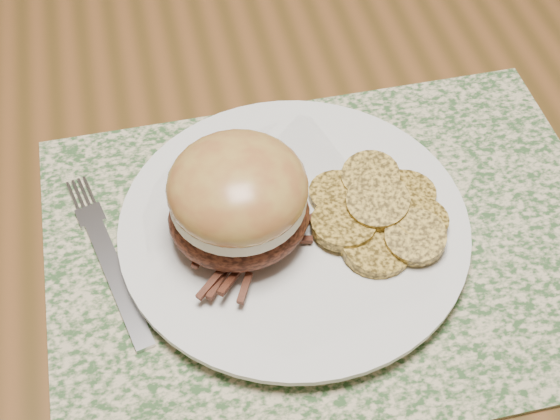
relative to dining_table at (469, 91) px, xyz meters
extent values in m
plane|color=#53351C|center=(0.00, 0.00, -0.67)|extent=(3.50, 3.50, 0.00)
cube|color=brown|center=(0.00, 0.00, 0.06)|extent=(1.50, 0.90, 0.04)
cube|color=#31532B|center=(-0.22, -0.23, 0.08)|extent=(0.45, 0.33, 0.00)
cylinder|color=silver|center=(-0.25, -0.21, 0.09)|extent=(0.26, 0.26, 0.02)
ellipsoid|color=black|center=(-0.29, -0.21, 0.12)|extent=(0.12, 0.12, 0.04)
cylinder|color=beige|center=(-0.29, -0.21, 0.14)|extent=(0.11, 0.11, 0.01)
ellipsoid|color=#A57936|center=(-0.29, -0.21, 0.15)|extent=(0.12, 0.12, 0.06)
cylinder|color=gold|center=(-0.21, -0.19, 0.10)|extent=(0.05, 0.05, 0.01)
cylinder|color=gold|center=(-0.18, -0.19, 0.11)|extent=(0.06, 0.06, 0.02)
cylinder|color=gold|center=(-0.16, -0.21, 0.10)|extent=(0.06, 0.06, 0.01)
cylinder|color=gold|center=(-0.21, -0.23, 0.11)|extent=(0.07, 0.07, 0.01)
cylinder|color=gold|center=(-0.18, -0.22, 0.11)|extent=(0.06, 0.06, 0.02)
cylinder|color=gold|center=(-0.15, -0.24, 0.11)|extent=(0.04, 0.04, 0.01)
cylinder|color=gold|center=(-0.19, -0.25, 0.10)|extent=(0.07, 0.07, 0.02)
cylinder|color=gold|center=(-0.16, -0.25, 0.11)|extent=(0.06, 0.06, 0.02)
cube|color=#B5B5BC|center=(-0.39, -0.23, 0.09)|extent=(0.04, 0.13, 0.00)
cube|color=#B5B5BC|center=(-0.40, -0.16, 0.09)|extent=(0.03, 0.02, 0.00)
camera|label=1|loc=(-0.34, -0.57, 0.58)|focal=50.00mm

